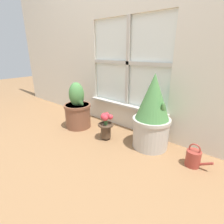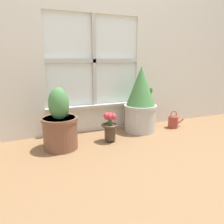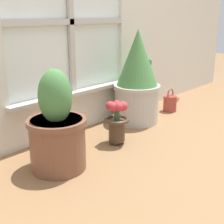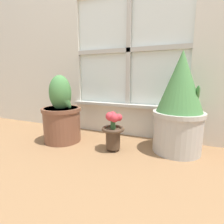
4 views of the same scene
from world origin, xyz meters
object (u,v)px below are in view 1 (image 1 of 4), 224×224
potted_plant_left (78,110)px  flower_vase (106,125)px  watering_can (193,158)px  potted_plant_right (152,114)px

potted_plant_left → flower_vase: potted_plant_left is taller
potted_plant_left → watering_can: potted_plant_left is taller
flower_vase → watering_can: size_ratio=1.42×
potted_plant_right → flower_vase: bearing=-158.4°
potted_plant_left → flower_vase: 0.46m
potted_plant_right → watering_can: size_ratio=3.45×
watering_can → potted_plant_left: bearing=-175.1°
potted_plant_left → potted_plant_right: size_ratio=0.77×
potted_plant_left → flower_vase: bearing=-1.3°
potted_plant_left → flower_vase: (0.45, -0.01, -0.06)m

